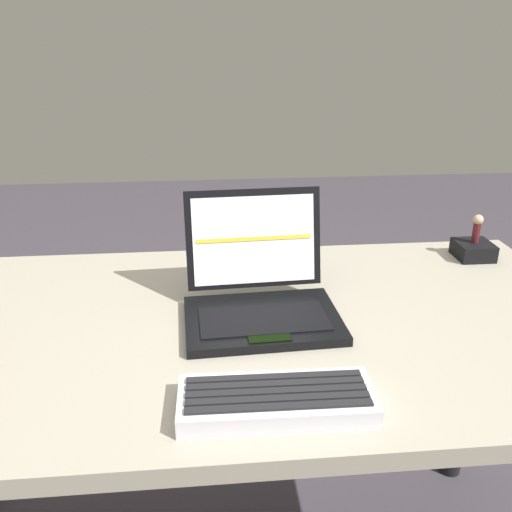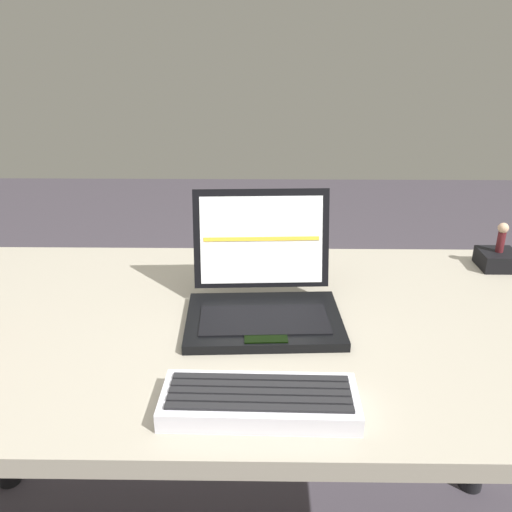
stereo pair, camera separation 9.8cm
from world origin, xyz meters
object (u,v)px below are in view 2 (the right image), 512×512
Objects in this scene: external_keyboard at (260,401)px; figurine at (502,235)px; laptop_front at (263,295)px; figurine_stand at (497,260)px.

figurine reaches higher than external_keyboard.
laptop_front is at bearing -156.26° from figurine.
laptop_front is at bearing 89.17° from external_keyboard.
external_keyboard is at bearing -90.83° from laptop_front.
laptop_front is 0.62m from figurine_stand.
figurine is at bearing 0.00° from figurine_stand.
figurine_stand is 1.20× the size of figurine.
figurine_stand is (0.57, 0.25, -0.03)m from laptop_front.
external_keyboard is at bearing -136.35° from figurine_stand.
laptop_front is 3.56× the size of figurine_stand.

